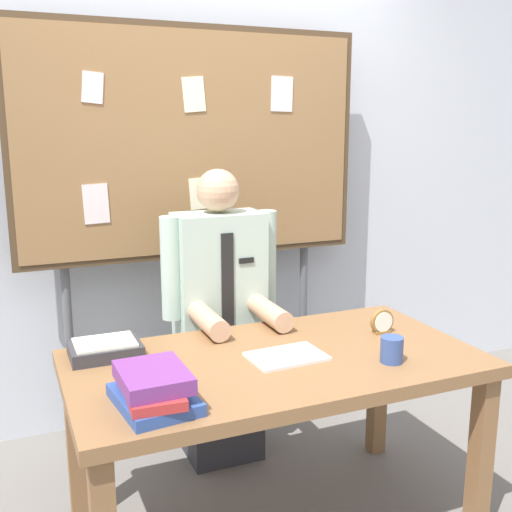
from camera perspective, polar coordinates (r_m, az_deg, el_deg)
back_wall at (r=3.27m, az=-6.93°, el=8.28°), size 6.40×0.08×2.70m
desk at (r=2.34m, az=1.82°, el=-11.47°), size 1.52×0.81×0.72m
person at (r=2.87m, az=-3.34°, el=-6.77°), size 0.55×0.56×1.38m
bulletin_board at (r=3.06m, az=-5.90°, el=9.97°), size 1.75×0.09×2.04m
book_stack at (r=1.94m, az=-9.57°, el=-12.14°), size 0.25×0.32×0.12m
open_notebook at (r=2.30m, az=2.89°, el=-9.35°), size 0.29×0.21×0.01m
desk_clock at (r=2.59m, az=11.70°, el=-6.12°), size 0.10×0.04×0.10m
coffee_mug at (r=2.30m, az=12.57°, el=-8.54°), size 0.08×0.08×0.10m
paper_tray at (r=2.38m, az=-13.92°, el=-8.42°), size 0.26×0.20×0.06m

